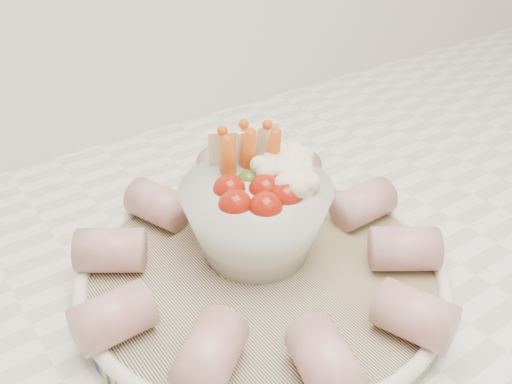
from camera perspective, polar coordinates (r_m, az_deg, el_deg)
serving_platter at (r=0.50m, az=0.62°, el=-7.87°), size 0.32×0.32×0.02m
veggie_bowl at (r=0.49m, az=0.26°, el=-1.98°), size 0.13×0.13×0.11m
cured_meat_rolls at (r=0.49m, az=0.55°, el=-5.79°), size 0.31×0.32×0.04m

